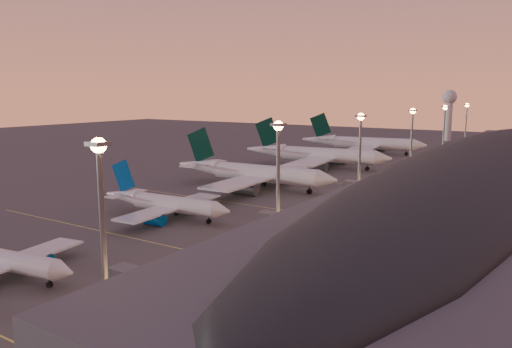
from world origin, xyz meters
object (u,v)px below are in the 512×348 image
Objects in this scene: radar_tower at (449,107)px; baggage_tug_b at (150,285)px; airliner_wide_mid at (315,155)px; airliner_narrow_north at (164,203)px; airliner_wide_near at (252,173)px; baggage_tug_a at (76,335)px; airliner_wide_far at (362,143)px.

baggage_tug_b is (15.84, -282.85, -21.43)m from radar_tower.
baggage_tug_b is at bearing -86.80° from radar_tower.
airliner_wide_mid is at bearing -97.69° from radar_tower.
airliner_narrow_north is 0.61× the size of airliner_wide_mid.
airliner_wide_near is 1.83× the size of radar_tower.
airliner_wide_near is at bearing 90.01° from airliner_narrow_north.
baggage_tug_b is (-4.28, 17.44, -0.09)m from baggage_tug_a.
baggage_tug_a is (20.12, -300.29, -21.35)m from radar_tower.
radar_tower reaches higher than airliner_narrow_north.
airliner_narrow_north is 0.60× the size of airliner_wide_far.
baggage_tug_b is (33.22, -79.91, -4.47)m from airliner_wide_near.
airliner_wide_near is 86.66m from baggage_tug_b.
airliner_wide_near is at bearing 97.90° from baggage_tug_a.
baggage_tug_a is at bearing -80.98° from airliner_wide_mid.
baggage_tug_a is (40.45, -149.76, -4.72)m from airliner_wide_mid.
radar_tower is (20.33, 150.53, 16.63)m from airliner_wide_mid.
airliner_wide_mid is at bearing 97.10° from baggage_tug_b.
airliner_wide_near is 52.49m from airliner_wide_mid.
radar_tower reaches higher than airliner_wide_near.
baggage_tug_a is at bearing -87.51° from airliner_wide_far.
airliner_wide_far is 210.08m from baggage_tug_a.
radar_tower is (21.48, 94.43, 16.61)m from airliner_wide_far.
airliner_wide_far is 15.49× the size of baggage_tug_a.
airliner_narrow_north is 97.34m from airliner_wide_mid.
baggage_tug_b is at bearing -53.76° from airliner_narrow_north.
airliner_narrow_north is 9.37× the size of baggage_tug_a.
baggage_tug_a is 17.96m from baggage_tug_b.
airliner_wide_far is (-1.15, 56.11, 0.02)m from airliner_wide_mid.
airliner_wide_far is at bearing 88.25° from baggage_tug_a.
airliner_wide_far is (-4.10, 108.51, 0.35)m from airliner_wide_near.
airliner_wide_near is at bearing 104.39° from baggage_tug_b.
airliner_narrow_north reaches higher than baggage_tug_a.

